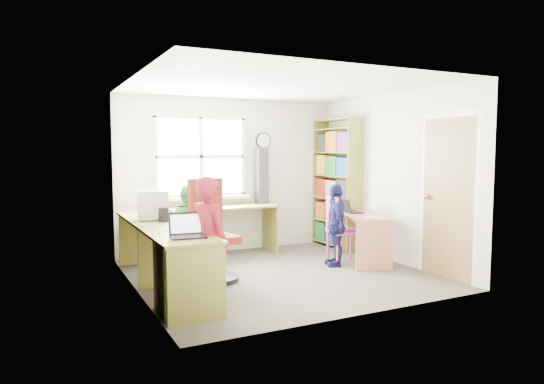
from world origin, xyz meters
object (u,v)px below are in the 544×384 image
(bookshelf, at_px, (337,187))
(wooden_chair, at_px, (340,227))
(person_navy, at_px, (335,225))
(crt_monitor, at_px, (153,205))
(l_desk, at_px, (188,254))
(right_desk, at_px, (363,227))
(potted_plant, at_px, (204,196))
(laptop_right, at_px, (350,209))
(person_green, at_px, (189,226))
(cd_tower, at_px, (262,176))
(person_red, at_px, (209,242))
(swivel_chair, at_px, (211,237))
(laptop_left, at_px, (187,231))

(bookshelf, distance_m, wooden_chair, 1.28)
(person_navy, bearing_deg, crt_monitor, -78.49)
(l_desk, distance_m, right_desk, 2.77)
(right_desk, bearing_deg, wooden_chair, -158.77)
(person_navy, bearing_deg, bookshelf, 165.97)
(crt_monitor, height_order, potted_plant, crt_monitor)
(bookshelf, height_order, laptop_right, bookshelf)
(wooden_chair, xyz_separation_m, person_navy, (-0.11, -0.06, 0.05))
(person_green, bearing_deg, l_desk, 151.64)
(wooden_chair, distance_m, potted_plant, 2.05)
(cd_tower, distance_m, potted_plant, 1.03)
(laptop_right, xyz_separation_m, person_red, (-2.61, -1.23, -0.06))
(l_desk, relative_size, potted_plant, 9.20)
(laptop_right, height_order, cd_tower, cd_tower)
(cd_tower, bearing_deg, person_navy, -76.03)
(bookshelf, xyz_separation_m, wooden_chair, (-0.63, -1.01, -0.48))
(bookshelf, distance_m, swivel_chair, 2.75)
(right_desk, height_order, swivel_chair, swivel_chair)
(cd_tower, bearing_deg, laptop_left, -133.29)
(bookshelf, xyz_separation_m, laptop_right, (-0.28, -0.77, -0.28))
(cd_tower, xyz_separation_m, person_green, (-1.37, -0.58, -0.63))
(person_red, bearing_deg, wooden_chair, -90.25)
(l_desk, distance_m, person_green, 1.30)
(crt_monitor, xyz_separation_m, person_green, (0.59, 0.45, -0.37))
(right_desk, bearing_deg, cd_tower, 146.57)
(laptop_right, xyz_separation_m, potted_plant, (-1.91, 1.03, 0.18))
(crt_monitor, bearing_deg, right_desk, 4.20)
(crt_monitor, bearing_deg, bookshelf, 22.77)
(swivel_chair, relative_size, crt_monitor, 2.99)
(right_desk, distance_m, person_navy, 0.52)
(person_red, height_order, person_navy, person_red)
(person_green, bearing_deg, cd_tower, -77.79)
(person_red, distance_m, person_green, 1.80)
(crt_monitor, distance_m, potted_plant, 1.35)
(cd_tower, bearing_deg, swivel_chair, -138.74)
(swivel_chair, distance_m, crt_monitor, 0.81)
(wooden_chair, xyz_separation_m, person_green, (-1.94, 0.77, 0.04))
(l_desk, distance_m, person_red, 0.58)
(wooden_chair, xyz_separation_m, cd_tower, (-0.58, 1.36, 0.67))
(swivel_chair, height_order, person_navy, swivel_chair)
(crt_monitor, xyz_separation_m, person_navy, (2.42, -0.38, -0.36))
(crt_monitor, relative_size, person_navy, 0.37)
(person_red, height_order, person_green, person_red)
(swivel_chair, height_order, person_red, person_red)
(l_desk, bearing_deg, bookshelf, 26.43)
(person_red, bearing_deg, person_green, -34.26)
(swivel_chair, relative_size, person_red, 0.93)
(laptop_right, bearing_deg, potted_plant, 71.22)
(wooden_chair, bearing_deg, potted_plant, 152.64)
(crt_monitor, bearing_deg, l_desk, -65.20)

